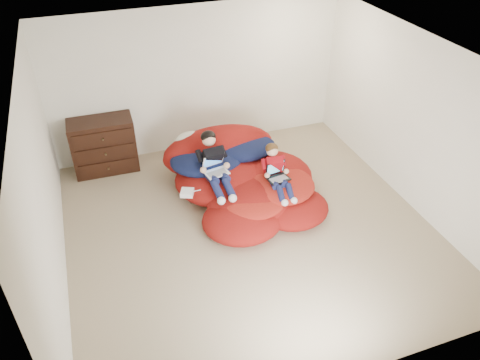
% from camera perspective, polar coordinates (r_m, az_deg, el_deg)
% --- Properties ---
extents(room_shell, '(5.10, 5.10, 2.77)m').
position_cam_1_polar(room_shell, '(6.57, 1.13, -4.44)').
color(room_shell, tan).
rests_on(room_shell, ground).
extents(dresser, '(1.03, 0.58, 0.92)m').
position_cam_1_polar(dresser, '(8.00, -16.27, 4.06)').
color(dresser, black).
rests_on(dresser, ground).
extents(beanbag_pile, '(2.24, 2.42, 0.87)m').
position_cam_1_polar(beanbag_pile, '(7.24, 0.21, 0.30)').
color(beanbag_pile, maroon).
rests_on(beanbag_pile, ground).
extents(cream_pillow, '(0.48, 0.31, 0.31)m').
position_cam_1_polar(cream_pillow, '(7.53, -6.12, 4.77)').
color(cream_pillow, silver).
rests_on(cream_pillow, beanbag_pile).
extents(older_boy, '(0.33, 1.03, 0.69)m').
position_cam_1_polar(older_boy, '(6.86, -3.19, 2.21)').
color(older_boy, black).
rests_on(older_boy, beanbag_pile).
extents(younger_boy, '(0.30, 0.83, 0.61)m').
position_cam_1_polar(younger_boy, '(6.84, 4.46, 1.25)').
color(younger_boy, '#AC0F17').
rests_on(younger_boy, beanbag_pile).
extents(laptop_white, '(0.37, 0.38, 0.23)m').
position_cam_1_polar(laptop_white, '(6.85, -3.04, 1.56)').
color(laptop_white, white).
rests_on(laptop_white, older_boy).
extents(laptop_black, '(0.35, 0.30, 0.23)m').
position_cam_1_polar(laptop_black, '(6.85, 4.54, 0.75)').
color(laptop_black, black).
rests_on(laptop_black, younger_boy).
extents(power_adapter, '(0.23, 0.23, 0.07)m').
position_cam_1_polar(power_adapter, '(6.71, -6.46, -1.54)').
color(power_adapter, white).
rests_on(power_adapter, beanbag_pile).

